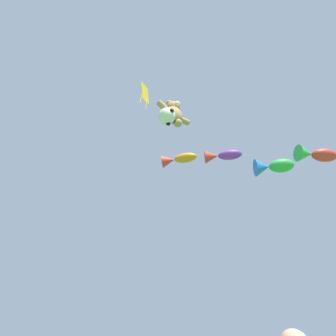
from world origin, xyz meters
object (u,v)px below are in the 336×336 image
Objects in this scene: fish_kite_tangerine at (177,159)px; fish_kite_violet at (221,156)px; teddy_bear_kite at (174,113)px; soccer_ball_kite at (167,116)px; diamond_kite at (145,94)px; fish_kite_crimson at (315,154)px; fish_kite_emerald at (272,167)px.

fish_kite_violet is (1.99, -1.68, 0.15)m from fish_kite_tangerine.
teddy_bear_kite reaches higher than soccer_ball_kite.
fish_kite_crimson is at bearing -21.42° from diamond_kite.
fish_kite_crimson is 10.62m from diamond_kite.
diamond_kite reaches higher than teddy_bear_kite.
fish_kite_tangerine is 4.35m from diamond_kite.
fish_kite_emerald reaches higher than soccer_ball_kite.
teddy_bear_kite is 0.67× the size of diamond_kite.
fish_kite_violet is 2.91m from fish_kite_emerald.
fish_kite_violet is at bearing 12.14° from soccer_ball_kite.
fish_kite_violet is at bearing 143.98° from fish_kite_emerald.
fish_kite_tangerine is at bearing 44.57° from soccer_ball_kite.
fish_kite_crimson is (6.26, -5.09, 0.01)m from fish_kite_tangerine.
soccer_ball_kite is at bearing -162.25° from teddy_bear_kite.
soccer_ball_kite is at bearing 165.08° from fish_kite_crimson.
fish_kite_violet is at bearing 11.42° from teddy_bear_kite.
fish_kite_violet is 0.95× the size of fish_kite_emerald.
fish_kite_crimson is (4.27, -3.41, -0.14)m from fish_kite_violet.
diamond_kite is (-9.63, 3.78, 2.42)m from fish_kite_crimson.
fish_kite_violet is (4.73, 1.02, 2.30)m from soccer_ball_kite.
soccer_ball_kite is (-0.53, -0.17, -1.31)m from teddy_bear_kite.
fish_kite_emerald is (4.19, -3.28, -0.89)m from fish_kite_tangerine.
fish_kite_emerald is (6.40, -0.75, -0.05)m from teddy_bear_kite.
fish_kite_crimson is at bearing -41.23° from fish_kite_emerald.
fish_kite_violet is at bearing 141.35° from fish_kite_crimson.
diamond_kite reaches higher than fish_kite_violet.
teddy_bear_kite is at bearing 173.31° from fish_kite_emerald.
teddy_bear_kite is at bearing 17.75° from soccer_ball_kite.
soccer_ball_kite is 0.40× the size of fish_kite_violet.
fish_kite_violet reaches higher than fish_kite_crimson.
fish_kite_violet reaches higher than fish_kite_emerald.
diamond_kite is at bearing 133.74° from teddy_bear_kite.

